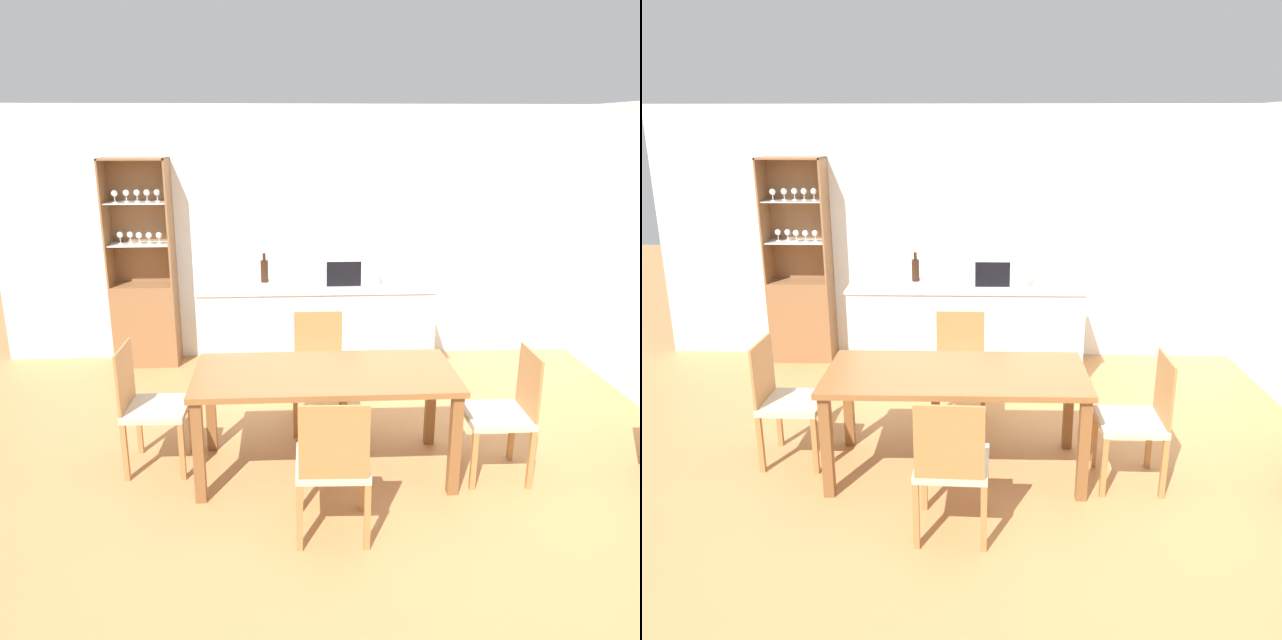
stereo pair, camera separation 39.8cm
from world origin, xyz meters
TOP-DOWN VIEW (x-y plane):
  - ground_plane at (0.00, 0.00)m, footprint 18.00×18.00m
  - wall_back at (0.00, 2.63)m, footprint 6.80×0.06m
  - kitchen_counter at (-0.22, 1.94)m, footprint 2.19×0.55m
  - display_cabinet at (-1.92, 2.44)m, footprint 0.63×0.33m
  - dining_table at (-0.25, 0.21)m, footprint 1.77×0.81m
  - dining_chair_head_far at (-0.25, 0.95)m, footprint 0.43×0.43m
  - dining_chair_head_near at (-0.25, -0.52)m, footprint 0.44×0.44m
  - dining_chair_side_right_near at (0.96, 0.09)m, footprint 0.43×0.43m
  - dining_chair_side_left_far at (-1.47, 0.34)m, footprint 0.44×0.44m
  - microwave at (0.09, 1.96)m, footprint 0.49×0.33m
  - wine_bottle at (-0.71, 2.09)m, footprint 0.07×0.07m

SIDE VIEW (x-z plane):
  - ground_plane at x=0.00m, z-range 0.00..0.00m
  - kitchen_counter at x=-0.22m, z-range 0.00..0.93m
  - dining_chair_head_far at x=-0.25m, z-range 0.01..0.92m
  - dining_chair_head_near at x=-0.25m, z-range 0.01..0.92m
  - dining_chair_side_right_near at x=0.96m, z-range 0.01..0.92m
  - dining_chair_side_left_far at x=-1.47m, z-range 0.01..0.92m
  - display_cabinet at x=-1.92m, z-range -0.42..1.64m
  - dining_table at x=-0.25m, z-range 0.28..1.03m
  - wine_bottle at x=-0.71m, z-range 0.90..1.18m
  - microwave at x=0.09m, z-range 0.92..1.19m
  - wall_back at x=0.00m, z-range 0.00..2.55m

